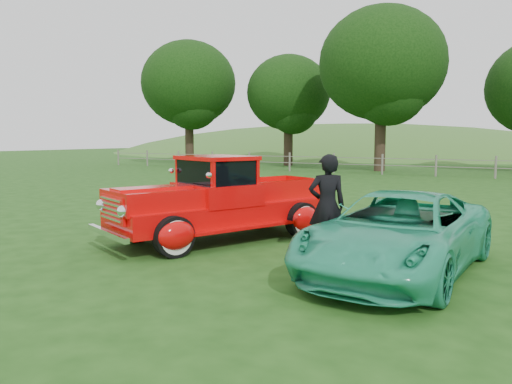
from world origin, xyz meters
The scene contains 9 objects.
ground centered at (0.00, 0.00, 0.00)m, with size 140.00×140.00×0.00m, color #1B4412.
distant_hills centered at (-4.08, 59.46, -4.55)m, with size 116.00×60.00×18.00m.
fence_line centered at (0.00, 22.00, 0.60)m, with size 48.00×0.12×1.20m.
tree_far_west centered at (-20.00, 26.00, 6.49)m, with size 7.60×7.60×9.93m.
tree_mid_west centered at (-12.00, 28.00, 5.55)m, with size 6.40×6.40×8.46m.
tree_near_west centered at (-4.00, 25.00, 6.80)m, with size 8.00×8.00×10.42m.
red_pickup centered at (-0.91, 1.67, 0.80)m, with size 3.61×5.27×1.78m.
teal_sedan centered at (3.03, 0.90, 0.64)m, with size 2.14×4.64×1.29m, color #2BAC80.
man centered at (1.61, 1.39, 0.93)m, with size 0.68×0.45×1.87m, color black.
Camera 1 is at (4.88, -7.01, 2.16)m, focal length 35.00 mm.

